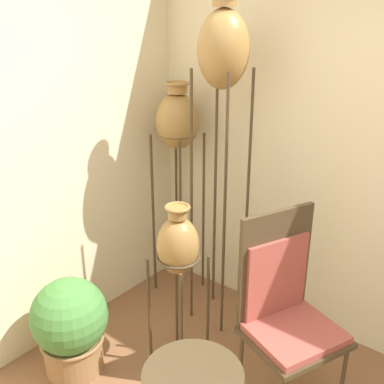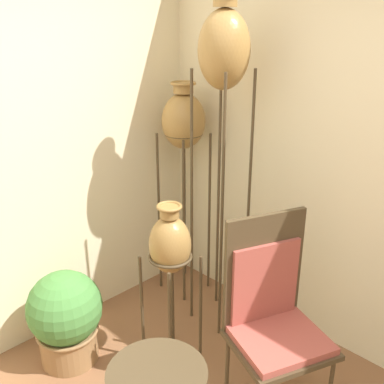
{
  "view_description": "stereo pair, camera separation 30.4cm",
  "coord_description": "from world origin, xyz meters",
  "px_view_note": "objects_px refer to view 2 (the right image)",
  "views": [
    {
      "loc": [
        -1.09,
        -0.79,
        2.15
      ],
      "look_at": [
        1.12,
        0.98,
        1.03
      ],
      "focal_mm": 42.0,
      "sensor_mm": 36.0,
      "label": 1
    },
    {
      "loc": [
        -0.89,
        -1.02,
        2.15
      ],
      "look_at": [
        1.12,
        0.98,
        1.03
      ],
      "focal_mm": 42.0,
      "sensor_mm": 36.0,
      "label": 2
    }
  ],
  "objects_px": {
    "chair": "(272,310)",
    "potted_plant": "(66,316)",
    "vase_stand_short": "(170,247)",
    "vase_stand_tall": "(224,58)",
    "vase_stand_medium": "(184,125)"
  },
  "relations": [
    {
      "from": "chair",
      "to": "potted_plant",
      "type": "relative_size",
      "value": 1.81
    },
    {
      "from": "vase_stand_short",
      "to": "potted_plant",
      "type": "relative_size",
      "value": 1.73
    },
    {
      "from": "potted_plant",
      "to": "chair",
      "type": "bearing_deg",
      "value": -60.17
    },
    {
      "from": "vase_stand_tall",
      "to": "potted_plant",
      "type": "height_order",
      "value": "vase_stand_tall"
    },
    {
      "from": "vase_stand_tall",
      "to": "potted_plant",
      "type": "distance_m",
      "value": 1.92
    },
    {
      "from": "vase_stand_tall",
      "to": "potted_plant",
      "type": "relative_size",
      "value": 3.51
    },
    {
      "from": "vase_stand_tall",
      "to": "vase_stand_medium",
      "type": "height_order",
      "value": "vase_stand_tall"
    },
    {
      "from": "vase_stand_tall",
      "to": "vase_stand_short",
      "type": "bearing_deg",
      "value": -170.61
    },
    {
      "from": "chair",
      "to": "potted_plant",
      "type": "xyz_separation_m",
      "value": [
        -0.65,
        1.13,
        -0.3
      ]
    },
    {
      "from": "vase_stand_tall",
      "to": "vase_stand_short",
      "type": "xyz_separation_m",
      "value": [
        -0.55,
        -0.09,
        -1.06
      ]
    },
    {
      "from": "vase_stand_short",
      "to": "potted_plant",
      "type": "distance_m",
      "value": 0.85
    },
    {
      "from": "chair",
      "to": "vase_stand_short",
      "type": "bearing_deg",
      "value": 126.73
    },
    {
      "from": "vase_stand_tall",
      "to": "potted_plant",
      "type": "bearing_deg",
      "value": 159.26
    },
    {
      "from": "potted_plant",
      "to": "vase_stand_medium",
      "type": "bearing_deg",
      "value": 3.87
    },
    {
      "from": "vase_stand_tall",
      "to": "vase_stand_medium",
      "type": "relative_size",
      "value": 1.33
    }
  ]
}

